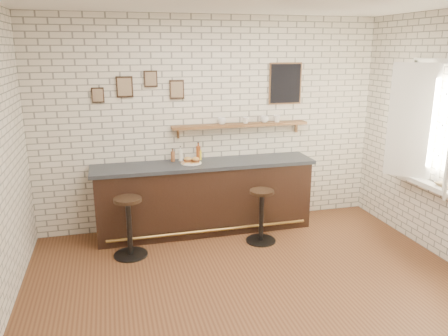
{
  "coord_description": "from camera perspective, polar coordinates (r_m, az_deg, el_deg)",
  "views": [
    {
      "loc": [
        -1.42,
        -4.05,
        2.54
      ],
      "look_at": [
        -0.11,
        0.9,
        1.14
      ],
      "focal_mm": 35.0,
      "sensor_mm": 36.0,
      "label": 1
    }
  ],
  "objects": [
    {
      "name": "window_sill",
      "position": [
        6.02,
        25.42,
        -2.04
      ],
      "size": [
        0.2,
        1.35,
        0.06
      ],
      "color": "white",
      "rests_on": "ground"
    },
    {
      "name": "bitters_bottle_white",
      "position": [
        6.17,
        -5.69,
        1.69
      ],
      "size": [
        0.05,
        0.05,
        0.21
      ],
      "color": "white",
      "rests_on": "bar_counter"
    },
    {
      "name": "bar_counter",
      "position": [
        6.23,
        -2.5,
        -3.77
      ],
      "size": [
        3.1,
        0.65,
        1.01
      ],
      "color": "black",
      "rests_on": "ground"
    },
    {
      "name": "shelf_cup_b",
      "position": [
        6.33,
        2.87,
        6.24
      ],
      "size": [
        0.12,
        0.12,
        0.09
      ],
      "primitive_type": "imported",
      "rotation": [
        0.0,
        0.0,
        1.3
      ],
      "color": "white",
      "rests_on": "wall_shelf"
    },
    {
      "name": "shelf_cup_c",
      "position": [
        6.42,
        5.29,
        6.35
      ],
      "size": [
        0.17,
        0.17,
        0.1
      ],
      "primitive_type": "imported",
      "rotation": [
        0.0,
        0.0,
        0.97
      ],
      "color": "white",
      "rests_on": "wall_shelf"
    },
    {
      "name": "casement_window",
      "position": [
        5.83,
        25.93,
        4.98
      ],
      "size": [
        0.4,
        1.3,
        1.56
      ],
      "color": "white",
      "rests_on": "ground"
    },
    {
      "name": "bitters_bottle_amber",
      "position": [
        6.21,
        -3.37,
        2.01
      ],
      "size": [
        0.06,
        0.06,
        0.26
      ],
      "color": "#8E3F17",
      "rests_on": "bar_counter"
    },
    {
      "name": "shelf_cup_d",
      "position": [
        6.49,
        6.93,
        6.41
      ],
      "size": [
        0.14,
        0.14,
        0.1
      ],
      "primitive_type": "imported",
      "rotation": [
        0.0,
        0.0,
        0.38
      ],
      "color": "white",
      "rests_on": "wall_shelf"
    },
    {
      "name": "potato_chips",
      "position": [
        6.04,
        -4.41,
        0.72
      ],
      "size": [
        0.25,
        0.17,
        0.0
      ],
      "color": "#E19B4F",
      "rests_on": "sandwich_plate"
    },
    {
      "name": "book_upper",
      "position": [
        5.85,
        26.58,
        -2.04
      ],
      "size": [
        0.2,
        0.25,
        0.02
      ],
      "primitive_type": "imported",
      "rotation": [
        0.0,
        0.0,
        0.09
      ],
      "color": "tan",
      "rests_on": "book_lower"
    },
    {
      "name": "book_lower",
      "position": [
        5.88,
        26.33,
        -2.13
      ],
      "size": [
        0.23,
        0.27,
        0.02
      ],
      "primitive_type": "imported",
      "rotation": [
        0.0,
        0.0,
        -0.23
      ],
      "color": "tan",
      "rests_on": "window_sill"
    },
    {
      "name": "ciabatta_sandwich",
      "position": [
        6.04,
        -4.23,
        1.06
      ],
      "size": [
        0.23,
        0.17,
        0.07
      ],
      "color": "tan",
      "rests_on": "sandwich_plate"
    },
    {
      "name": "bitters_bottle_brown",
      "position": [
        6.16,
        -6.7,
        1.54
      ],
      "size": [
        0.06,
        0.06,
        0.19
      ],
      "color": "brown",
      "rests_on": "bar_counter"
    },
    {
      "name": "sandwich_plate",
      "position": [
        6.05,
        -4.32,
        0.66
      ],
      "size": [
        0.28,
        0.28,
        0.01
      ],
      "primitive_type": "cylinder",
      "color": "white",
      "rests_on": "bar_counter"
    },
    {
      "name": "shelf_cup_a",
      "position": [
        6.23,
        -0.29,
        6.15
      ],
      "size": [
        0.15,
        0.15,
        0.1
      ],
      "primitive_type": "imported",
      "rotation": [
        0.0,
        0.0,
        0.19
      ],
      "color": "white",
      "rests_on": "wall_shelf"
    },
    {
      "name": "ground",
      "position": [
        4.99,
        4.03,
        -15.34
      ],
      "size": [
        5.0,
        5.0,
        0.0
      ],
      "primitive_type": "plane",
      "color": "brown",
      "rests_on": "ground"
    },
    {
      "name": "bar_stool_left",
      "position": [
        5.62,
        -12.29,
        -7.31
      ],
      "size": [
        0.43,
        0.43,
        0.77
      ],
      "color": "black",
      "rests_on": "ground"
    },
    {
      "name": "condiment_bottle_yellow",
      "position": [
        6.22,
        -3.19,
        1.74
      ],
      "size": [
        0.05,
        0.05,
        0.17
      ],
      "color": "yellow",
      "rests_on": "bar_counter"
    },
    {
      "name": "bar_stool_right",
      "position": [
        5.92,
        4.9,
        -6.04
      ],
      "size": [
        0.41,
        0.41,
        0.73
      ],
      "color": "black",
      "rests_on": "ground"
    },
    {
      "name": "wall_shelf",
      "position": [
        6.32,
        2.19,
        5.61
      ],
      "size": [
        2.0,
        0.18,
        0.18
      ],
      "color": "brown",
      "rests_on": "ground"
    },
    {
      "name": "back_wall_decor",
      "position": [
        6.27,
        0.48,
        10.79
      ],
      "size": [
        2.96,
        0.02,
        0.56
      ],
      "color": "black",
      "rests_on": "ground"
    }
  ]
}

